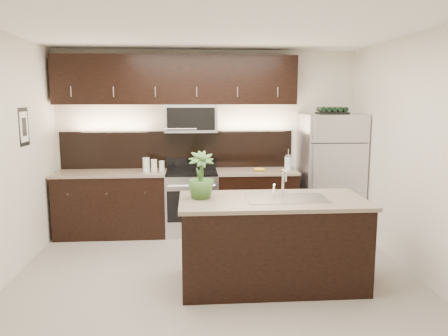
{
  "coord_description": "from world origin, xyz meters",
  "views": [
    {
      "loc": [
        -0.25,
        -4.63,
        1.98
      ],
      "look_at": [
        0.14,
        0.55,
        1.16
      ],
      "focal_mm": 35.0,
      "sensor_mm": 36.0,
      "label": 1
    }
  ],
  "objects": [
    {
      "name": "island",
      "position": [
        0.6,
        -0.19,
        0.47
      ],
      "size": [
        1.96,
        0.96,
        0.94
      ],
      "color": "black",
      "rests_on": "ground"
    },
    {
      "name": "plant",
      "position": [
        -0.15,
        -0.11,
        1.19
      ],
      "size": [
        0.31,
        0.31,
        0.5
      ],
      "primitive_type": "imported",
      "rotation": [
        0.0,
        0.0,
        0.13
      ],
      "color": "#366026",
      "rests_on": "island"
    },
    {
      "name": "upper_fixtures",
      "position": [
        -0.43,
        1.84,
        2.14
      ],
      "size": [
        3.49,
        0.4,
        1.66
      ],
      "color": "black",
      "rests_on": "counter_run"
    },
    {
      "name": "sink_faucet",
      "position": [
        0.75,
        -0.18,
        0.96
      ],
      "size": [
        0.84,
        0.5,
        0.28
      ],
      "color": "silver",
      "rests_on": "island"
    },
    {
      "name": "refrigerator",
      "position": [
        1.8,
        1.63,
        0.88
      ],
      "size": [
        0.85,
        0.77,
        1.76
      ],
      "primitive_type": "cube",
      "color": "#B2B2B7",
      "rests_on": "ground"
    },
    {
      "name": "bananas",
      "position": [
        0.7,
        1.61,
        0.97
      ],
      "size": [
        0.19,
        0.17,
        0.05
      ],
      "primitive_type": "ellipsoid",
      "rotation": [
        0.0,
        0.0,
        -0.25
      ],
      "color": "gold",
      "rests_on": "counter_run"
    },
    {
      "name": "ground",
      "position": [
        0.0,
        0.0,
        0.0
      ],
      "size": [
        4.5,
        4.5,
        0.0
      ],
      "primitive_type": "plane",
      "color": "gray",
      "rests_on": "ground"
    },
    {
      "name": "counter_run",
      "position": [
        -0.46,
        1.69,
        0.47
      ],
      "size": [
        3.51,
        0.65,
        0.94
      ],
      "color": "black",
      "rests_on": "ground"
    },
    {
      "name": "wine_rack",
      "position": [
        1.8,
        1.63,
        1.81
      ],
      "size": [
        0.44,
        0.27,
        0.1
      ],
      "color": "black",
      "rests_on": "refrigerator"
    },
    {
      "name": "french_press",
      "position": [
        1.17,
        1.64,
        1.05
      ],
      "size": [
        0.11,
        0.11,
        0.31
      ],
      "rotation": [
        0.0,
        0.0,
        -0.43
      ],
      "color": "silver",
      "rests_on": "counter_run"
    },
    {
      "name": "room_walls",
      "position": [
        -0.11,
        -0.04,
        1.7
      ],
      "size": [
        4.52,
        4.02,
        2.71
      ],
      "color": "beige",
      "rests_on": "ground"
    },
    {
      "name": "canisters",
      "position": [
        -0.82,
        1.67,
        1.03
      ],
      "size": [
        0.3,
        0.15,
        0.21
      ],
      "rotation": [
        0.0,
        0.0,
        0.3
      ],
      "color": "silver",
      "rests_on": "counter_run"
    }
  ]
}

